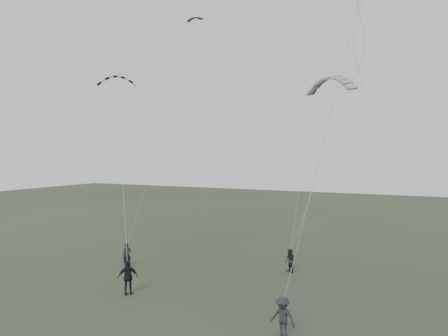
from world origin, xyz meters
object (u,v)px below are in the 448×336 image
at_px(flyer_right, 290,261).
at_px(kite_pale_large, 330,78).
at_px(flyer_far, 283,317).
at_px(kite_striped, 117,76).
at_px(flyer_left, 127,255).
at_px(kite_dark_small, 195,18).
at_px(flyer_center, 128,277).

bearing_deg(flyer_right, kite_pale_large, 111.66).
bearing_deg(flyer_right, flyer_far, -38.98).
xyz_separation_m(flyer_right, kite_striped, (-11.03, -4.51, 12.62)).
height_order(flyer_left, kite_pale_large, kite_pale_large).
distance_m(flyer_left, kite_dark_small, 19.96).
distance_m(flyer_center, flyer_far, 10.08).
relative_size(flyer_center, kite_dark_small, 1.42).
xyz_separation_m(flyer_far, kite_striped, (-13.98, 5.70, 12.52)).
bearing_deg(kite_pale_large, flyer_far, -58.57).
bearing_deg(kite_striped, kite_pale_large, -1.69).
distance_m(flyer_right, kite_pale_large, 14.38).
height_order(kite_dark_small, kite_striped, kite_dark_small).
height_order(flyer_center, flyer_far, flyer_center).
xyz_separation_m(flyer_right, kite_pale_large, (1.33, 5.64, 13.16)).
relative_size(flyer_center, flyer_far, 1.08).
relative_size(kite_dark_small, kite_pale_large, 0.32).
distance_m(flyer_far, kite_pale_large, 20.60).
height_order(flyer_left, flyer_center, flyer_center).
xyz_separation_m(flyer_left, kite_dark_small, (1.54, 7.11, 18.59)).
xyz_separation_m(flyer_left, kite_striped, (-0.02, -0.89, 12.60)).
bearing_deg(kite_dark_small, flyer_right, -17.97).
bearing_deg(flyer_right, kite_dark_small, -165.29).
distance_m(flyer_center, kite_dark_small, 22.14).
bearing_deg(flyer_center, flyer_left, 84.10).
bearing_deg(flyer_left, kite_striped, -132.77).
bearing_deg(flyer_right, kite_striped, -122.82).
relative_size(flyer_left, flyer_right, 1.02).
distance_m(flyer_far, kite_striped, 19.61).
bearing_deg(flyer_right, flyer_left, -126.87).
xyz_separation_m(flyer_center, kite_dark_small, (-2.48, 12.01, 18.44)).
relative_size(flyer_right, flyer_far, 0.89).
distance_m(kite_dark_small, kite_striped, 10.12).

